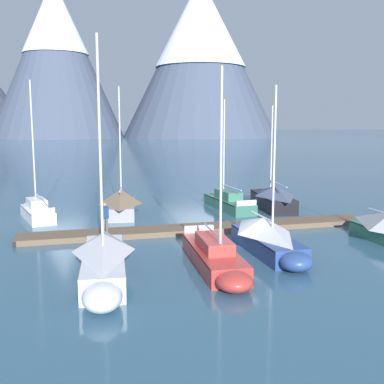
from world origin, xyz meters
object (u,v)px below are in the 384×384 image
(sailboat_mid_dock_starboard, at_px, (216,257))
(person_on_dock, at_px, (105,216))
(mooring_buoy_channel_marker, at_px, (356,226))
(sailboat_outer_slip, at_px, (226,201))
(sailboat_end_of_dock, at_px, (271,197))
(sailboat_mid_dock_port, at_px, (121,203))
(sailboat_second_berth, at_px, (103,259))
(sailboat_far_berth, at_px, (268,237))
(sailboat_nearest_berth, at_px, (36,210))

(sailboat_mid_dock_starboard, relative_size, person_on_dock, 4.96)
(mooring_buoy_channel_marker, bearing_deg, sailboat_outer_slip, 118.31)
(sailboat_outer_slip, bearing_deg, mooring_buoy_channel_marker, -61.69)
(sailboat_end_of_dock, bearing_deg, sailboat_mid_dock_port, 176.78)
(sailboat_mid_dock_starboard, relative_size, sailboat_end_of_dock, 1.13)
(sailboat_second_berth, relative_size, sailboat_mid_dock_port, 1.10)
(sailboat_mid_dock_port, relative_size, sailboat_end_of_dock, 1.16)
(sailboat_far_berth, xyz_separation_m, sailboat_outer_slip, (2.52, 11.67, -0.25))
(sailboat_end_of_dock, bearing_deg, sailboat_far_berth, -118.05)
(sailboat_nearest_berth, height_order, sailboat_second_berth, sailboat_second_berth)
(sailboat_mid_dock_starboard, distance_m, sailboat_outer_slip, 14.31)
(sailboat_far_berth, relative_size, person_on_dock, 4.65)
(sailboat_mid_dock_starboard, distance_m, sailboat_far_berth, 3.53)
(sailboat_nearest_berth, distance_m, sailboat_far_berth, 16.20)
(sailboat_mid_dock_starboard, bearing_deg, sailboat_end_of_dock, 53.73)
(sailboat_outer_slip, bearing_deg, sailboat_second_berth, -128.93)
(sailboat_end_of_dock, height_order, mooring_buoy_channel_marker, sailboat_end_of_dock)
(sailboat_second_berth, xyz_separation_m, sailboat_far_berth, (7.95, 1.29, -0.02))
(person_on_dock, height_order, mooring_buoy_channel_marker, person_on_dock)
(sailboat_nearest_berth, distance_m, person_on_dock, 7.92)
(sailboat_far_berth, distance_m, person_on_dock, 8.76)
(sailboat_mid_dock_starboard, bearing_deg, sailboat_far_berth, 23.96)
(sailboat_nearest_berth, height_order, sailboat_mid_dock_starboard, sailboat_nearest_berth)
(sailboat_second_berth, bearing_deg, person_on_dock, 82.40)
(person_on_dock, bearing_deg, sailboat_nearest_berth, 117.66)
(sailboat_mid_dock_port, bearing_deg, sailboat_mid_dock_starboard, -81.02)
(sailboat_far_berth, height_order, mooring_buoy_channel_marker, sailboat_far_berth)
(sailboat_nearest_berth, relative_size, sailboat_mid_dock_port, 1.03)
(sailboat_far_berth, height_order, sailboat_outer_slip, sailboat_outer_slip)
(sailboat_nearest_berth, distance_m, sailboat_outer_slip, 13.29)
(sailboat_second_berth, xyz_separation_m, mooring_buoy_channel_marker, (15.18, 4.23, -0.60))
(sailboat_end_of_dock, bearing_deg, mooring_buoy_channel_marker, -79.33)
(sailboat_mid_dock_port, bearing_deg, mooring_buoy_channel_marker, -34.17)
(sailboat_nearest_berth, relative_size, sailboat_end_of_dock, 1.19)
(sailboat_end_of_dock, distance_m, mooring_buoy_channel_marker, 8.01)
(sailboat_nearest_berth, bearing_deg, mooring_buoy_channel_marker, -27.03)
(sailboat_mid_dock_starboard, height_order, sailboat_far_berth, sailboat_mid_dock_starboard)
(sailboat_mid_dock_port, bearing_deg, sailboat_nearest_berth, 172.73)
(sailboat_mid_dock_port, distance_m, sailboat_mid_dock_starboard, 13.00)
(sailboat_second_berth, bearing_deg, mooring_buoy_channel_marker, 15.57)
(sailboat_second_berth, distance_m, mooring_buoy_channel_marker, 15.77)
(sailboat_nearest_berth, xyz_separation_m, sailboat_second_berth, (2.81, -13.40, 0.27))
(sailboat_nearest_berth, xyz_separation_m, sailboat_end_of_dock, (16.50, -1.32, 0.28))
(mooring_buoy_channel_marker, bearing_deg, sailboat_nearest_berth, 152.97)
(sailboat_outer_slip, bearing_deg, sailboat_far_berth, -102.20)
(sailboat_far_berth, bearing_deg, mooring_buoy_channel_marker, 22.11)
(sailboat_mid_dock_port, bearing_deg, sailboat_second_berth, -102.00)
(sailboat_end_of_dock, xyz_separation_m, mooring_buoy_channel_marker, (1.48, -7.85, -0.60))
(sailboat_mid_dock_port, height_order, sailboat_outer_slip, sailboat_mid_dock_port)
(sailboat_mid_dock_starboard, xyz_separation_m, sailboat_far_berth, (3.22, 1.43, 0.25))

